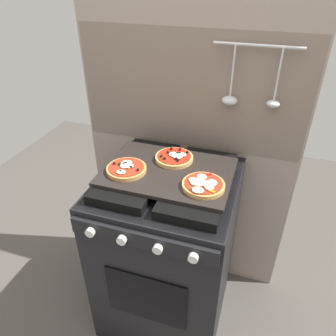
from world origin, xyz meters
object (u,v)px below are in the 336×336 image
at_px(pizza_right, 203,185).
at_px(pizza_center, 175,157).
at_px(stove, 168,248).
at_px(pizza_left, 126,168).
at_px(baking_tray, 168,172).

bearing_deg(pizza_right, pizza_center, 134.90).
bearing_deg(pizza_center, stove, -92.64).
xyz_separation_m(stove, pizza_left, (-0.16, -0.06, 0.48)).
distance_m(stove, pizza_right, 0.51).
distance_m(baking_tray, pizza_left, 0.18).
relative_size(pizza_left, pizza_right, 1.00).
bearing_deg(pizza_center, pizza_right, -45.10).
height_order(baking_tray, pizza_center, pizza_center).
bearing_deg(baking_tray, pizza_center, 87.31).
height_order(pizza_left, pizza_right, pizza_left).
xyz_separation_m(pizza_left, pizza_right, (0.33, -0.02, 0.00)).
relative_size(baking_tray, pizza_left, 3.21).
xyz_separation_m(pizza_left, pizza_center, (0.17, 0.15, -0.00)).
height_order(stove, pizza_right, pizza_right).
xyz_separation_m(stove, baking_tray, (0.00, 0.00, 0.46)).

